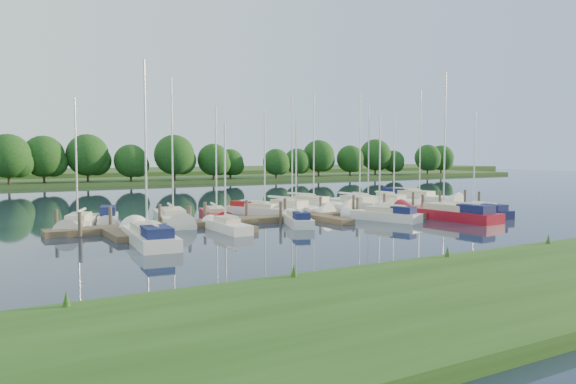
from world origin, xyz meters
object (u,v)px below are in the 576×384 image
sailboat_n_0 (79,224)px  dock (316,217)px  sailboat_s_2 (297,221)px  motorboat (108,218)px  sailboat_n_5 (290,210)px

sailboat_n_0 → dock: bearing=-172.2°
dock → sailboat_s_2: sailboat_s_2 is taller
dock → motorboat: size_ratio=8.29×
dock → sailboat_s_2: bearing=-144.2°
dock → motorboat: bearing=157.4°
dock → sailboat_n_0: 17.75m
dock → sailboat_n_5: (0.46, 4.91, 0.08)m
sailboat_n_0 → sailboat_n_5: size_ratio=0.87×
motorboat → sailboat_s_2: (11.57, -8.48, -0.01)m
dock → sailboat_n_5: bearing=84.7°
sailboat_n_0 → motorboat: (2.46, 1.96, 0.06)m
sailboat_n_5 → sailboat_s_2: sailboat_n_5 is taller
motorboat → sailboat_s_2: size_ratio=0.60×
sailboat_n_5 → motorboat: bearing=-21.0°
motorboat → sailboat_s_2: 14.35m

